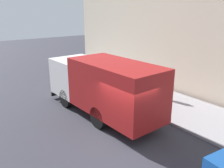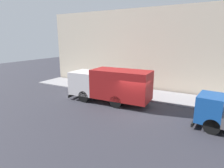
% 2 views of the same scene
% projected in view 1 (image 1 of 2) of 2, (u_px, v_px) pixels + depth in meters
% --- Properties ---
extents(ground, '(80.00, 80.00, 0.00)m').
position_uv_depth(ground, '(121.00, 141.00, 10.51)').
color(ground, '#32313A').
extents(sidewalk, '(3.90, 30.00, 0.13)m').
position_uv_depth(sidewalk, '(188.00, 112.00, 13.34)').
color(sidewalk, '#99979B').
rests_on(sidewalk, ground).
extents(building_facade, '(0.50, 30.00, 9.19)m').
position_uv_depth(building_facade, '(222.00, 28.00, 13.36)').
color(building_facade, beige).
rests_on(building_facade, ground).
extents(large_utility_truck, '(2.68, 7.86, 3.14)m').
position_uv_depth(large_utility_truck, '(102.00, 85.00, 12.64)').
color(large_utility_truck, white).
rests_on(large_utility_truck, ground).
extents(pedestrian_walking, '(0.50, 0.50, 1.67)m').
position_uv_depth(pedestrian_walking, '(160.00, 85.00, 14.99)').
color(pedestrian_walking, black).
rests_on(pedestrian_walking, sidewalk).
extents(traffic_cone_orange, '(0.42, 0.42, 0.60)m').
position_uv_depth(traffic_cone_orange, '(106.00, 82.00, 17.56)').
color(traffic_cone_orange, orange).
rests_on(traffic_cone_orange, sidewalk).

